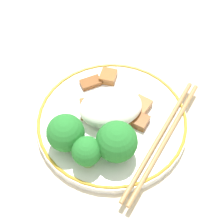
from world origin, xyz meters
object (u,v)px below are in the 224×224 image
Objects in this scene: plate at (112,121)px; broccoli_back_right at (117,142)px; broccoli_back_left at (66,133)px; chopsticks at (162,139)px; broccoli_back_center at (87,152)px.

plate is 0.07m from broccoli_back_right.
broccoli_back_left is 0.07m from broccoli_back_right.
broccoli_back_left is at bearing -157.62° from plate.
broccoli_back_right reaches higher than broccoli_back_left.
broccoli_back_left is 0.14m from chopsticks.
broccoli_back_left is 0.04m from broccoli_back_center.
chopsticks reaches higher than plate.
plate is at bearing 52.45° from broccoli_back_center.
chopsticks is at bearing 6.18° from broccoli_back_center.
broccoli_back_right is 0.34× the size of chopsticks.
broccoli_back_right is at bearing -96.43° from plate.
chopsticks is (0.06, -0.05, 0.01)m from plate.
plate is 4.50× the size of broccoli_back_center.
broccoli_back_center is at bearing -173.82° from chopsticks.
broccoli_back_center is (-0.05, -0.06, 0.03)m from plate.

